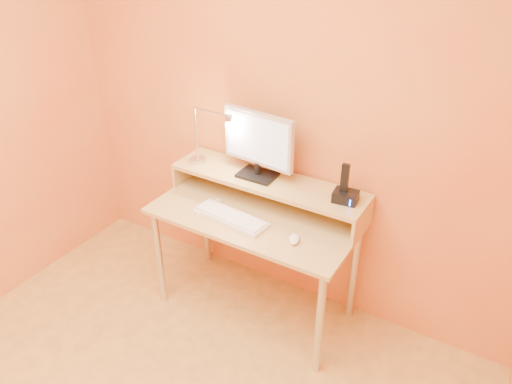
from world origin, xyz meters
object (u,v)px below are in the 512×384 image
Objects in this scene: monitor_panel at (258,139)px; keyboard at (231,218)px; mouse at (294,239)px; lamp_base at (198,160)px; phone_dock at (346,196)px; remote_control at (208,207)px.

monitor_panel is 1.02× the size of keyboard.
keyboard is 0.41m from mouse.
lamp_base reaches higher than mouse.
lamp_base is at bearing -168.51° from monitor_panel.
phone_dock is 0.81m from remote_control.
phone_dock is (0.55, -0.01, -0.21)m from monitor_panel.
mouse is (0.39, -0.28, -0.38)m from monitor_panel.
monitor_panel is at bearing 122.20° from mouse.
lamp_base is 0.22× the size of keyboard.
monitor_panel reaches higher than keyboard.
lamp_base is 0.85m from mouse.
keyboard is (-0.57, -0.26, -0.18)m from phone_dock.
keyboard is (-0.02, -0.27, -0.39)m from monitor_panel.
keyboard is at bearing -1.02° from remote_control.
lamp_base is 0.96m from phone_dock.
phone_dock reaches higher than remote_control.
phone_dock is 0.71× the size of remote_control.
phone_dock is 0.36m from mouse.
remote_control is at bearing -43.63° from lamp_base.
monitor_panel is at bearing 5.53° from lamp_base.
keyboard reaches higher than remote_control.
lamp_base is at bearing 175.73° from phone_dock.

